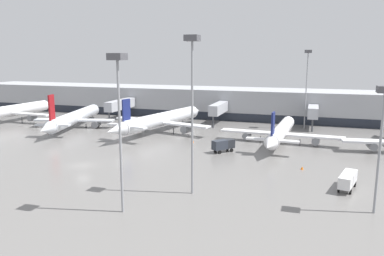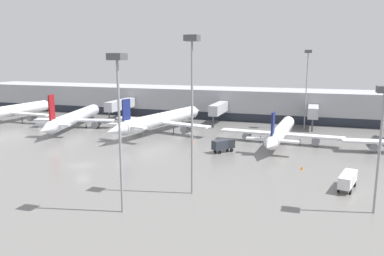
{
  "view_description": "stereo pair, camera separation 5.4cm",
  "coord_description": "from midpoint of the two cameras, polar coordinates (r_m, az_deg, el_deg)",
  "views": [
    {
      "loc": [
        38.06,
        -54.21,
        18.79
      ],
      "look_at": [
        12.23,
        24.74,
        3.0
      ],
      "focal_mm": 35.0,
      "sensor_mm": 36.0,
      "label": 1
    },
    {
      "loc": [
        38.11,
        -54.2,
        18.79
      ],
      "look_at": [
        12.23,
        24.74,
        3.0
      ],
      "focal_mm": 35.0,
      "sensor_mm": 36.0,
      "label": 2
    }
  ],
  "objects": [
    {
      "name": "service_truck_0",
      "position": [
        75.15,
        4.8,
        -2.53
      ],
      "size": [
        4.27,
        4.7,
        2.52
      ],
      "rotation": [
        0.0,
        0.0,
        0.88
      ],
      "color": "#2D333D",
      "rests_on": "ground_plane"
    },
    {
      "name": "traffic_cone_0",
      "position": [
        83.42,
        0.17,
        -2.0
      ],
      "size": [
        0.45,
        0.45,
        0.73
      ],
      "color": "orange",
      "rests_on": "ground_plane"
    },
    {
      "name": "parked_jet_4",
      "position": [
        84.74,
        13.35,
        -0.57
      ],
      "size": [
        26.92,
        32.77,
        8.44
      ],
      "rotation": [
        0.0,
        0.0,
        1.51
      ],
      "color": "white",
      "rests_on": "ground_plane"
    },
    {
      "name": "traffic_cone_2",
      "position": [
        66.51,
        16.45,
        -5.85
      ],
      "size": [
        0.5,
        0.5,
        0.55
      ],
      "color": "orange",
      "rests_on": "ground_plane"
    },
    {
      "name": "apron_light_mast_1",
      "position": [
        49.85,
        0.04,
        8.34
      ],
      "size": [
        1.8,
        1.8,
        21.62
      ],
      "color": "gray",
      "rests_on": "ground_plane"
    },
    {
      "name": "apron_light_mast_5",
      "position": [
        48.87,
        27.14,
        2.18
      ],
      "size": [
        1.8,
        1.8,
        15.53
      ],
      "color": "gray",
      "rests_on": "ground_plane"
    },
    {
      "name": "ground_plane",
      "position": [
        68.86,
        -16.36,
        -5.52
      ],
      "size": [
        320.0,
        320.0,
        0.0
      ],
      "primitive_type": "plane",
      "color": "slate"
    },
    {
      "name": "apron_light_mast_2",
      "position": [
        102.6,
        17.2,
        8.74
      ],
      "size": [
        1.8,
        1.8,
        20.61
      ],
      "color": "gray",
      "rests_on": "ground_plane"
    },
    {
      "name": "parked_jet_0",
      "position": [
        94.94,
        -4.76,
        1.27
      ],
      "size": [
        27.53,
        38.17,
        9.67
      ],
      "rotation": [
        0.0,
        0.0,
        1.34
      ],
      "color": "silver",
      "rests_on": "ground_plane"
    },
    {
      "name": "terminal_building",
      "position": [
        122.91,
        0.02,
        4.08
      ],
      "size": [
        160.0,
        31.11,
        9.0
      ],
      "color": "#9EA0A5",
      "rests_on": "ground_plane"
    },
    {
      "name": "parked_jet_1",
      "position": [
        121.57,
        -25.79,
        2.37
      ],
      "size": [
        27.23,
        34.17,
        10.79
      ],
      "rotation": [
        0.0,
        0.0,
        1.52
      ],
      "color": "white",
      "rests_on": "ground_plane"
    },
    {
      "name": "service_truck_1",
      "position": [
        58.77,
        22.65,
        -7.23
      ],
      "size": [
        3.07,
        6.12,
        2.35
      ],
      "rotation": [
        0.0,
        0.0,
        4.47
      ],
      "color": "silver",
      "rests_on": "ground_plane"
    },
    {
      "name": "apron_light_mast_4",
      "position": [
        44.39,
        -11.15,
        5.77
      ],
      "size": [
        1.8,
        1.8,
        19.24
      ],
      "color": "gray",
      "rests_on": "ground_plane"
    },
    {
      "name": "parked_jet_3",
      "position": [
        105.94,
        -17.49,
        1.49
      ],
      "size": [
        21.69,
        38.08,
        10.16
      ],
      "rotation": [
        0.0,
        0.0,
        1.81
      ],
      "color": "silver",
      "rests_on": "ground_plane"
    }
  ]
}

